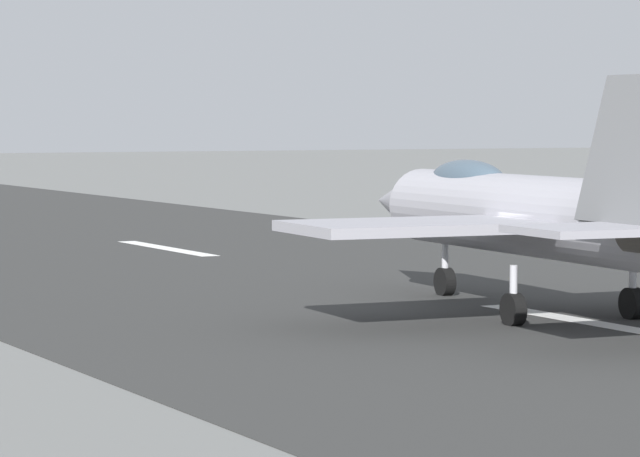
# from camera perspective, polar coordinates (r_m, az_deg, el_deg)

# --- Properties ---
(ground_plane) EXTENTS (400.00, 400.00, 0.00)m
(ground_plane) POSITION_cam_1_polar(r_m,az_deg,el_deg) (40.06, 8.38, -3.06)
(ground_plane) COLOR slate
(runway_strip) EXTENTS (240.00, 26.00, 0.02)m
(runway_strip) POSITION_cam_1_polar(r_m,az_deg,el_deg) (40.04, 8.39, -3.05)
(runway_strip) COLOR #2F302F
(runway_strip) RESTS_ON ground
(fighter_jet) EXTENTS (16.63, 13.26, 5.65)m
(fighter_jet) POSITION_cam_1_polar(r_m,az_deg,el_deg) (40.72, 7.26, 0.53)
(fighter_jet) COLOR #98979F
(fighter_jet) RESTS_ON ground
(crew_person) EXTENTS (0.49, 0.57, 1.73)m
(crew_person) POSITION_cam_1_polar(r_m,az_deg,el_deg) (61.13, 7.28, 0.08)
(crew_person) COLOR #1E2338
(crew_person) RESTS_ON ground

